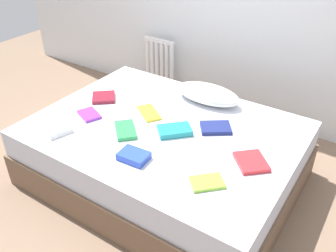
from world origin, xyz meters
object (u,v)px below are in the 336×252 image
(radiator, at_px, (159,63))
(pillow, at_px, (208,94))
(textbook_navy, at_px, (216,128))
(bed, at_px, (165,153))
(textbook_green, at_px, (125,130))
(textbook_blue, at_px, (134,156))
(textbook_red, at_px, (251,162))
(textbook_lime, at_px, (207,182))
(textbook_teal, at_px, (175,130))
(textbook_white, at_px, (56,127))
(textbook_maroon, at_px, (104,97))
(textbook_yellow, at_px, (149,113))
(textbook_purple, at_px, (89,115))

(radiator, height_order, pillow, radiator)
(textbook_navy, bearing_deg, pillow, 90.59)
(bed, bearing_deg, textbook_green, -132.93)
(textbook_blue, xyz_separation_m, textbook_red, (0.67, 0.38, -0.01))
(radiator, bearing_deg, textbook_lime, -47.60)
(bed, relative_size, textbook_blue, 10.33)
(textbook_teal, bearing_deg, textbook_navy, -4.03)
(textbook_lime, bearing_deg, textbook_teal, 96.79)
(pillow, distance_m, textbook_navy, 0.44)
(textbook_green, bearing_deg, textbook_white, -105.67)
(textbook_red, bearing_deg, textbook_maroon, -138.67)
(textbook_navy, bearing_deg, textbook_maroon, 149.90)
(bed, distance_m, textbook_yellow, 0.35)
(radiator, relative_size, textbook_yellow, 2.23)
(textbook_navy, bearing_deg, bed, 172.07)
(textbook_green, height_order, textbook_maroon, same)
(bed, distance_m, textbook_white, 0.86)
(textbook_lime, bearing_deg, textbook_red, 20.84)
(textbook_yellow, distance_m, textbook_maroon, 0.47)
(pillow, bearing_deg, bed, -98.75)
(textbook_white, distance_m, textbook_maroon, 0.56)
(bed, height_order, textbook_purple, textbook_purple)
(pillow, xyz_separation_m, textbook_maroon, (-0.76, -0.45, -0.06))
(textbook_lime, relative_size, textbook_teal, 0.82)
(textbook_teal, height_order, textbook_maroon, textbook_teal)
(textbook_blue, xyz_separation_m, textbook_navy, (0.29, 0.62, -0.01))
(radiator, relative_size, textbook_navy, 2.51)
(textbook_yellow, xyz_separation_m, textbook_white, (-0.44, -0.57, 0.01))
(textbook_navy, bearing_deg, textbook_white, 177.96)
(textbook_navy, distance_m, textbook_white, 1.19)
(textbook_white, bearing_deg, textbook_green, 48.21)
(textbook_lime, bearing_deg, textbook_white, 138.92)
(pillow, height_order, textbook_blue, pillow)
(textbook_teal, bearing_deg, textbook_maroon, 126.50)
(textbook_green, xyz_separation_m, textbook_yellow, (-0.01, 0.31, -0.00))
(textbook_green, xyz_separation_m, textbook_white, (-0.45, -0.26, 0.01))
(textbook_yellow, xyz_separation_m, textbook_teal, (0.32, -0.12, 0.01))
(textbook_yellow, bearing_deg, radiator, 155.24)
(textbook_yellow, bearing_deg, textbook_purple, -108.65)
(textbook_blue, distance_m, textbook_navy, 0.68)
(textbook_maroon, bearing_deg, textbook_blue, 13.73)
(textbook_yellow, relative_size, textbook_maroon, 1.29)
(textbook_teal, bearing_deg, textbook_yellow, 113.92)
(pillow, bearing_deg, textbook_white, -125.90)
(pillow, distance_m, textbook_maroon, 0.89)
(pillow, distance_m, textbook_teal, 0.56)
(textbook_maroon, bearing_deg, textbook_purple, -22.08)
(textbook_blue, bearing_deg, textbook_white, 179.35)
(textbook_blue, relative_size, textbook_yellow, 0.78)
(pillow, bearing_deg, textbook_teal, -87.24)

